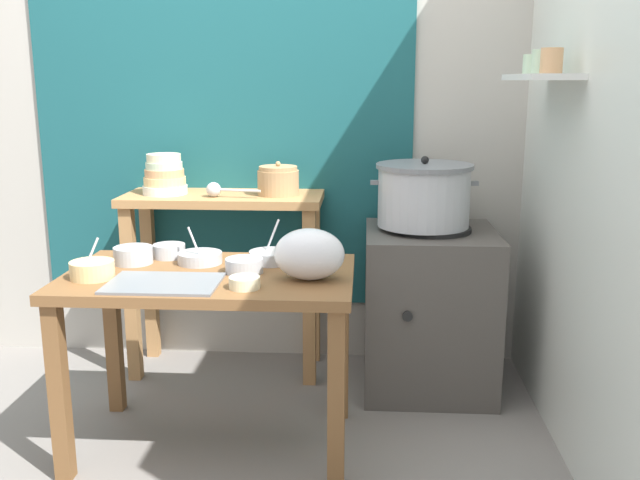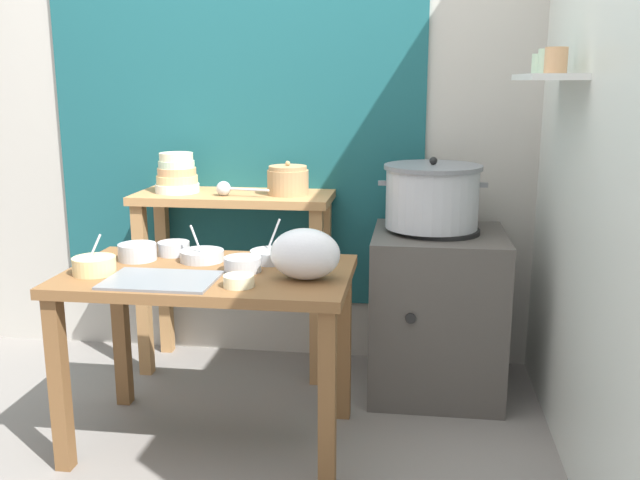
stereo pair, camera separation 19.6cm
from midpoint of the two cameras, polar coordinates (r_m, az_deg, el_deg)
The scene contains 19 objects.
ground_plane at distance 2.94m, azimuth -10.26°, elevation -16.69°, with size 9.00×9.00×0.00m, color gray.
wall_back at distance 3.62m, azimuth -5.60°, elevation 10.66°, with size 4.40×0.12×2.60m.
wall_right at distance 2.78m, azimuth 19.35°, elevation 9.31°, with size 0.30×3.20×2.60m.
prep_table at distance 2.76m, azimuth -10.93°, elevation -4.85°, with size 1.10×0.66×0.72m.
back_shelf_table at distance 3.48m, azimuth -9.39°, elevation 0.08°, with size 0.96×0.40×0.90m.
stove_block at distance 3.35m, azimuth 7.19°, elevation -5.59°, with size 0.60×0.61×0.78m.
steamer_pot at distance 3.24m, azimuth 6.73°, elevation 3.65°, with size 0.49×0.44×0.32m.
clay_pot at distance 3.38m, azimuth -5.08°, elevation 4.80°, with size 0.20×0.20×0.16m.
bowl_stack_enamel at distance 3.50m, azimuth -14.10°, elevation 5.05°, with size 0.21×0.21×0.19m.
ladle at distance 3.36m, azimuth -10.14°, elevation 4.04°, with size 0.26×0.07×0.07m.
serving_tray at distance 2.61m, azimuth -14.70°, elevation -3.45°, with size 0.40×0.28×0.01m, color slate.
plastic_bag at distance 2.57m, azimuth -3.05°, elevation -1.17°, with size 0.26×0.18×0.19m, color white.
prep_bowl_0 at distance 2.76m, azimuth -19.98°, elevation -2.24°, with size 0.16×0.16×0.15m.
prep_bowl_1 at distance 2.87m, azimuth -11.67°, elevation -1.39°, with size 0.18×0.18×0.15m.
prep_bowl_2 at distance 2.83m, azimuth -6.06°, elevation -1.34°, with size 0.17×0.17×0.17m.
prep_bowl_3 at distance 2.93m, azimuth -16.81°, elevation -1.15°, with size 0.16×0.16×0.07m.
prep_bowl_4 at distance 2.99m, azimuth -14.01°, elevation -0.83°, with size 0.13×0.13×0.06m.
prep_bowl_5 at distance 2.50m, azimuth -8.39°, elevation -3.41°, with size 0.11×0.11×0.04m.
prep_bowl_6 at distance 2.70m, azimuth -8.25°, elevation -2.04°, with size 0.14×0.14×0.06m.
Camera 1 is at (0.56, -2.48, 1.44)m, focal length 39.38 mm.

